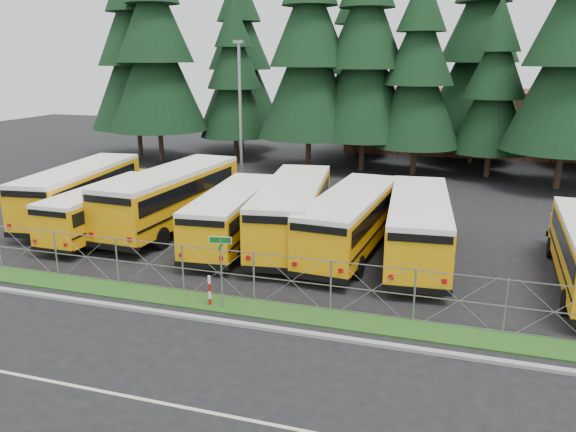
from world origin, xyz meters
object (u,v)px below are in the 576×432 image
object	(u,v)px
bus_2	(176,198)
bus_3	(235,216)
bus_4	(294,213)
striped_bollard	(210,291)
light_standard	(240,113)
bus_1	(109,210)
bus_5	(353,222)
bus_0	(85,192)
bus_6	(418,227)
street_sign	(221,257)

from	to	relation	value
bus_2	bus_3	xyz separation A→B (m)	(4.14, -1.63, -0.25)
bus_3	bus_4	distance (m)	2.96
striped_bollard	light_standard	xyz separation A→B (m)	(-5.72, 17.63, 4.90)
bus_1	light_standard	world-z (taller)	light_standard
bus_2	bus_3	size ratio (longest dim) A/B	1.18
bus_5	light_standard	size ratio (longest dim) A/B	1.11
bus_0	bus_2	xyz separation A→B (m)	(5.91, -0.02, 0.09)
bus_0	bus_1	size ratio (longest dim) A/B	1.19
bus_1	light_standard	size ratio (longest dim) A/B	0.97
bus_2	light_standard	xyz separation A→B (m)	(0.40, 8.68, 3.88)
bus_0	bus_1	world-z (taller)	bus_0
bus_1	striped_bollard	distance (m)	11.27
bus_0	bus_6	xyz separation A→B (m)	(19.01, -1.29, -0.04)
bus_4	bus_6	distance (m)	6.17
bus_0	light_standard	world-z (taller)	light_standard
bus_2	striped_bollard	bearing A→B (deg)	-52.06
bus_1	bus_5	size ratio (longest dim) A/B	0.87
bus_4	striped_bollard	bearing A→B (deg)	-103.53
bus_3	street_sign	xyz separation A→B (m)	(2.52, -7.39, 0.66)
bus_4	striped_bollard	xyz separation A→B (m)	(-0.84, -8.19, -0.97)
bus_2	bus_5	world-z (taller)	bus_2
bus_2	street_sign	xyz separation A→B (m)	(6.66, -9.02, 0.41)
bus_4	bus_0	bearing A→B (deg)	168.85
striped_bollard	street_sign	bearing A→B (deg)	-7.08
bus_0	light_standard	distance (m)	11.43
bus_0	bus_3	xyz separation A→B (m)	(10.04, -1.65, -0.16)
bus_2	bus_4	size ratio (longest dim) A/B	1.04
bus_5	street_sign	world-z (taller)	bus_5
street_sign	light_standard	xyz separation A→B (m)	(-6.26, 17.70, 3.47)
bus_4	bus_6	size ratio (longest dim) A/B	1.05
bus_4	bus_5	xyz separation A→B (m)	(3.08, -0.47, -0.09)
bus_3	light_standard	size ratio (longest dim) A/B	1.03
bus_0	bus_4	world-z (taller)	bus_4
bus_4	striped_bollard	size ratio (longest dim) A/B	9.96
bus_0	bus_6	bearing A→B (deg)	-10.62
bus_1	bus_0	bearing A→B (deg)	146.13
bus_4	striped_bollard	world-z (taller)	bus_4
bus_5	bus_2	bearing A→B (deg)	177.51
bus_3	bus_6	bearing A→B (deg)	-2.88
bus_6	striped_bollard	distance (m)	10.42
bus_1	bus_6	xyz separation A→B (m)	(15.92, 0.85, 0.20)
bus_5	striped_bollard	distance (m)	8.70
bus_0	bus_3	distance (m)	10.18
bus_1	striped_bollard	bearing A→B (deg)	-36.54
bus_3	bus_4	world-z (taller)	bus_4
bus_5	light_standard	world-z (taller)	light_standard
striped_bollard	light_standard	size ratio (longest dim) A/B	0.12
bus_5	bus_1	bearing A→B (deg)	-171.53
bus_1	bus_2	size ratio (longest dim) A/B	0.80
street_sign	light_standard	distance (m)	19.09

